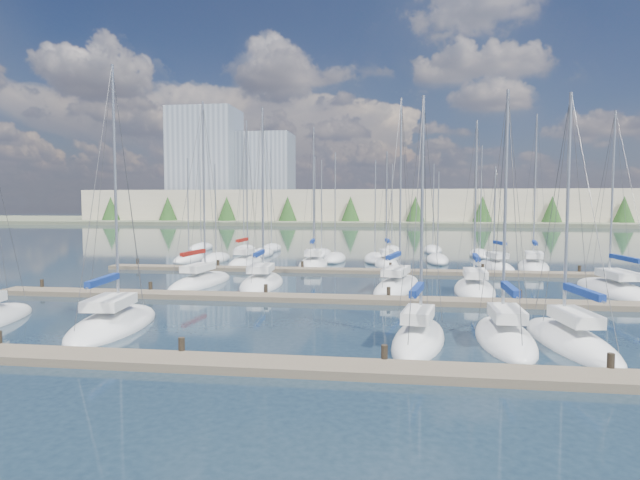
# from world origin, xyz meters

# --- Properties ---
(ground) EXTENTS (400.00, 400.00, 0.00)m
(ground) POSITION_xyz_m (0.00, 60.00, 0.00)
(ground) COLOR #1D2D3A
(ground) RESTS_ON ground
(dock_near) EXTENTS (44.00, 1.93, 1.10)m
(dock_near) POSITION_xyz_m (0.00, 2.01, 0.15)
(dock_near) COLOR #6B5E4C
(dock_near) RESTS_ON ground
(dock_mid) EXTENTS (44.00, 1.93, 1.10)m
(dock_mid) POSITION_xyz_m (0.00, 16.01, 0.15)
(dock_mid) COLOR #6B5E4C
(dock_mid) RESTS_ON ground
(dock_far) EXTENTS (44.00, 1.93, 1.10)m
(dock_far) POSITION_xyz_m (0.00, 30.01, 0.15)
(dock_far) COLOR #6B5E4C
(dock_far) RESTS_ON ground
(sailboat_q) EXTENTS (3.71, 7.22, 10.32)m
(sailboat_q) POSITION_xyz_m (13.70, 34.20, 0.18)
(sailboat_q) COLOR white
(sailboat_q) RESTS_ON ground
(sailboat_l) EXTENTS (3.30, 8.50, 12.65)m
(sailboat_l) POSITION_xyz_m (9.88, 20.92, 0.18)
(sailboat_l) COLOR white
(sailboat_l) RESTS_ON ground
(sailboat_j) EXTENTS (3.51, 8.57, 14.04)m
(sailboat_j) POSITION_xyz_m (-5.48, 21.73, 0.18)
(sailboat_j) COLOR white
(sailboat_j) RESTS_ON ground
(sailboat_p) EXTENTS (3.06, 7.11, 11.98)m
(sailboat_p) POSITION_xyz_m (3.58, 35.81, 0.19)
(sailboat_p) COLOR white
(sailboat_p) RESTS_ON ground
(sailboat_m) EXTENTS (3.83, 9.87, 13.24)m
(sailboat_m) POSITION_xyz_m (19.31, 21.71, 0.17)
(sailboat_m) COLOR white
(sailboat_m) RESTS_ON ground
(sailboat_o) EXTENTS (3.37, 7.81, 14.29)m
(sailboat_o) POSITION_xyz_m (-3.52, 34.34, 0.19)
(sailboat_o) COLOR white
(sailboat_o) RESTS_ON ground
(sailboat_d) EXTENTS (3.29, 7.17, 11.62)m
(sailboat_d) POSITION_xyz_m (5.44, 6.57, 0.19)
(sailboat_d) COLOR white
(sailboat_d) RESTS_ON ground
(sailboat_r) EXTENTS (4.39, 9.79, 15.24)m
(sailboat_r) POSITION_xyz_m (17.31, 35.22, 0.19)
(sailboat_r) COLOR white
(sailboat_r) RESTS_ON ground
(sailboat_n) EXTENTS (2.72, 8.51, 15.16)m
(sailboat_n) POSITION_xyz_m (-10.50, 34.93, 0.20)
(sailboat_n) COLOR white
(sailboat_n) RESTS_ON ground
(sailboat_f) EXTENTS (3.25, 8.28, 11.71)m
(sailboat_f) POSITION_xyz_m (11.93, 7.09, 0.18)
(sailboat_f) COLOR white
(sailboat_f) RESTS_ON ground
(sailboat_c) EXTENTS (3.97, 8.55, 13.74)m
(sailboat_c) POSITION_xyz_m (-9.45, 7.47, 0.18)
(sailboat_c) COLOR white
(sailboat_c) RESTS_ON ground
(sailboat_k) EXTENTS (4.59, 9.96, 14.45)m
(sailboat_k) POSITION_xyz_m (4.56, 21.49, 0.19)
(sailboat_k) COLOR white
(sailboat_k) RESTS_ON ground
(sailboat_i) EXTENTS (3.47, 9.19, 14.56)m
(sailboat_i) POSITION_xyz_m (-10.16, 21.46, 0.19)
(sailboat_i) COLOR white
(sailboat_i) RESTS_ON ground
(sailboat_e) EXTENTS (2.48, 7.40, 11.93)m
(sailboat_e) POSITION_xyz_m (9.24, 7.35, 0.18)
(sailboat_e) COLOR white
(sailboat_e) RESTS_ON ground
(distant_boats) EXTENTS (36.93, 20.75, 13.30)m
(distant_boats) POSITION_xyz_m (-4.34, 43.76, 0.29)
(distant_boats) COLOR #9EA0A5
(distant_boats) RESTS_ON ground
(shoreline) EXTENTS (400.00, 60.00, 38.00)m
(shoreline) POSITION_xyz_m (-13.29, 149.77, 7.44)
(shoreline) COLOR #666B51
(shoreline) RESTS_ON ground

